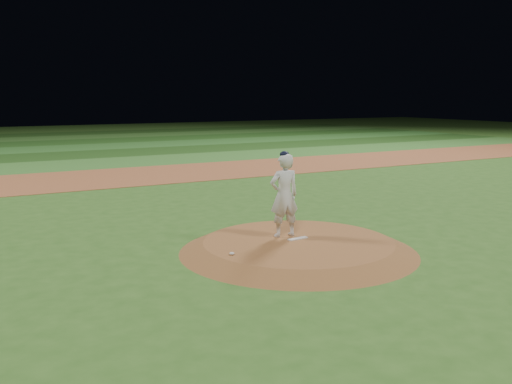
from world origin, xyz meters
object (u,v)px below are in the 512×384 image
(pitching_rubber, at_px, (298,239))
(pitcher_on_mound, at_px, (284,195))
(pitchers_mound, at_px, (298,246))
(rosin_bag, at_px, (232,254))

(pitching_rubber, xyz_separation_m, pitcher_on_mound, (-0.14, 0.39, 0.99))
(pitchers_mound, xyz_separation_m, rosin_bag, (-1.87, -0.30, 0.15))
(rosin_bag, xyz_separation_m, pitcher_on_mound, (1.81, 0.83, 0.97))
(pitchers_mound, relative_size, pitcher_on_mound, 2.69)
(pitching_rubber, relative_size, rosin_bag, 4.87)
(rosin_bag, bearing_deg, pitcher_on_mound, 24.75)
(pitching_rubber, distance_m, pitcher_on_mound, 1.07)
(pitchers_mound, height_order, pitching_rubber, pitching_rubber)
(pitchers_mound, bearing_deg, rosin_bag, -170.81)
(pitching_rubber, distance_m, rosin_bag, 2.00)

